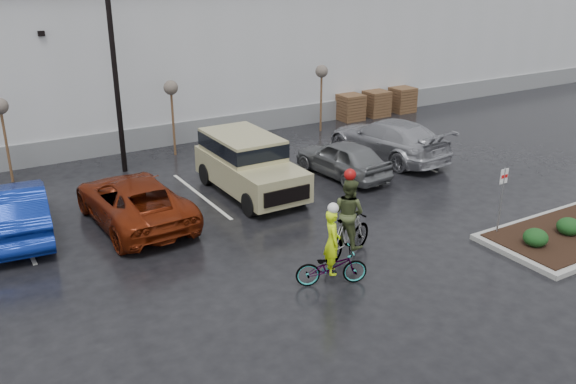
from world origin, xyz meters
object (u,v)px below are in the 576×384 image
car_red (134,200)px  car_grey (342,158)px  pallet_stack_b (376,103)px  pallet_stack_c (402,100)px  sapling_east (322,75)px  car_blue (17,210)px  lamppost (110,23)px  sapling_mid (171,92)px  car_far_silver (387,139)px  suv_tan (250,166)px  cyclist_olive (348,226)px  pallet_stack_a (350,107)px  cyclist_hivis (332,260)px  fire_lane_sign (502,194)px  sapling_west (1,111)px

car_red → car_grey: bearing=179.2°
pallet_stack_b → pallet_stack_c: same height
sapling_east → car_blue: 15.54m
car_red → lamppost: bearing=-105.7°
sapling_mid → car_far_silver: bearing=-33.8°
sapling_mid → suv_tan: 6.01m
pallet_stack_c → car_blue: (-20.52, -6.20, 0.13)m
car_blue → car_far_silver: (14.50, 0.19, 0.02)m
car_blue → cyclist_olive: (7.68, -6.30, 0.13)m
sapling_mid → pallet_stack_a: size_ratio=2.37×
pallet_stack_b → pallet_stack_c: bearing=0.0°
suv_tan → car_far_silver: size_ratio=0.89×
pallet_stack_a → suv_tan: bearing=-144.3°
pallet_stack_a → car_grey: size_ratio=0.32×
sapling_east → car_red: size_ratio=0.59×
sapling_mid → cyclist_hivis: (-0.62, -12.56, -2.02)m
car_blue → suv_tan: (7.65, -0.53, 0.22)m
pallet_stack_a → pallet_stack_c: size_ratio=1.00×
car_blue → fire_lane_sign: bearing=154.1°
sapling_east → suv_tan: bearing=-140.1°
car_blue → cyclist_olive: 9.94m
sapling_mid → pallet_stack_b: (11.70, 1.00, -2.05)m
car_blue → car_far_silver: size_ratio=0.86×
sapling_west → pallet_stack_b: bearing=3.1°
lamppost → car_blue: lamppost is taller
car_grey → sapling_west: bearing=-33.2°
suv_tan → sapling_west: bearing=141.2°
cyclist_hivis → sapling_mid: bearing=19.1°
sapling_east → pallet_stack_c: sapling_east is taller
pallet_stack_c → suv_tan: (-12.86, -6.73, 0.35)m
suv_tan → cyclist_olive: cyclist_olive is taller
fire_lane_sign → cyclist_hivis: cyclist_hivis is taller
pallet_stack_a → car_blue: bearing=-160.0°
pallet_stack_a → car_red: bearing=-152.6°
car_far_silver → cyclist_olive: (-6.82, -6.49, 0.11)m
lamppost → suv_tan: (3.14, -4.73, -4.66)m
sapling_east → suv_tan: size_ratio=0.63×
car_red → suv_tan: (4.36, 0.38, 0.27)m
sapling_east → lamppost: bearing=-174.3°
car_blue → car_far_silver: 14.50m
pallet_stack_a → car_grey: bearing=-128.4°
lamppost → sapling_mid: lamppost is taller
fire_lane_sign → car_grey: fire_lane_sign is taller
sapling_east → fire_lane_sign: 13.06m
sapling_east → suv_tan: 9.10m
lamppost → pallet_stack_c: lamppost is taller
car_grey → cyclist_olive: bearing=50.2°
fire_lane_sign → cyclist_hivis: bearing=177.6°
sapling_mid → pallet_stack_b: size_ratio=2.37×
sapling_east → cyclist_hivis: 15.09m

